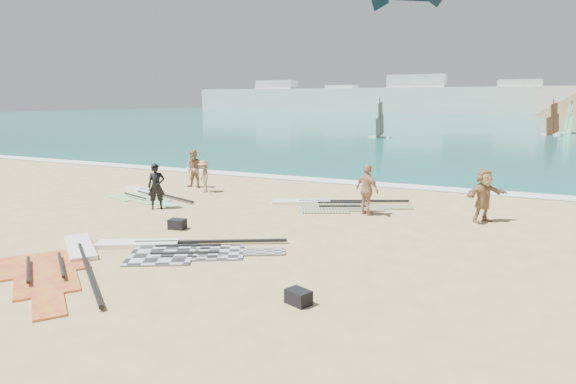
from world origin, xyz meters
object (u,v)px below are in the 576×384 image
at_px(person_wetsuit, 156,186).
at_px(beachgoer_right, 484,195).
at_px(rig_grey, 173,248).
at_px(gear_bag_far, 298,297).
at_px(beachgoer_back, 367,190).
at_px(beachgoer_left, 194,169).
at_px(rig_orange, 329,205).
at_px(beachgoer_mid, 204,176).
at_px(gear_bag_near, 177,224).
at_px(rig_green, 145,195).
at_px(rig_red, 64,262).

height_order(person_wetsuit, beachgoer_right, beachgoer_right).
xyz_separation_m(rig_grey, gear_bag_far, (4.73, -1.90, 0.11)).
xyz_separation_m(person_wetsuit, beachgoer_back, (7.76, 2.45, 0.05)).
bearing_deg(beachgoer_left, beachgoer_right, -10.65).
distance_m(rig_orange, beachgoer_mid, 6.35).
bearing_deg(gear_bag_near, beachgoer_back, 41.35).
distance_m(person_wetsuit, beachgoer_left, 4.70).
bearing_deg(gear_bag_far, rig_green, 144.35).
xyz_separation_m(gear_bag_near, beachgoer_right, (9.16, 5.26, 0.77)).
relative_size(rig_grey, gear_bag_near, 10.39).
distance_m(rig_orange, gear_bag_near, 6.43).
relative_size(rig_grey, rig_red, 1.11).
relative_size(rig_orange, beachgoer_right, 3.02).
height_order(rig_grey, beachgoer_right, beachgoer_right).
xyz_separation_m(rig_green, beachgoer_left, (0.86, 2.61, 0.88)).
bearing_deg(rig_orange, beachgoer_mid, 151.82).
distance_m(rig_grey, gear_bag_near, 2.31).
bearing_deg(rig_orange, gear_bag_near, -146.79).
distance_m(rig_grey, beachgoer_back, 7.60).
bearing_deg(gear_bag_far, rig_grey, 158.10).
relative_size(rig_green, beachgoer_left, 2.71).
xyz_separation_m(person_wetsuit, beachgoer_mid, (-0.33, 3.71, -0.15)).
distance_m(rig_green, beachgoer_right, 14.07).
bearing_deg(gear_bag_near, beachgoer_right, 29.90).
relative_size(person_wetsuit, beachgoer_mid, 1.20).
bearing_deg(rig_grey, beachgoer_right, 14.64).
relative_size(rig_grey, person_wetsuit, 3.07).
relative_size(person_wetsuit, beachgoer_back, 0.95).
distance_m(rig_green, rig_orange, 8.36).
bearing_deg(gear_bag_far, rig_orange, 105.87).
bearing_deg(beachgoer_right, rig_green, 137.97).
height_order(gear_bag_far, beachgoer_left, beachgoer_left).
bearing_deg(beachgoer_left, beachgoer_back, -17.37).
distance_m(rig_red, gear_bag_far, 6.57).
xyz_separation_m(rig_grey, rig_orange, (2.09, 7.36, 0.00)).
distance_m(beachgoer_mid, beachgoer_right, 12.07).
relative_size(beachgoer_left, beachgoer_back, 0.98).
bearing_deg(beachgoer_mid, beachgoer_back, 34.11).
relative_size(rig_orange, gear_bag_far, 11.04).
height_order(rig_orange, person_wetsuit, person_wetsuit).
bearing_deg(rig_red, person_wetsuit, 145.70).
bearing_deg(rig_orange, rig_red, -137.28).
bearing_deg(beachgoer_mid, person_wetsuit, -42.03).
bearing_deg(beachgoer_back, gear_bag_far, 127.06).
bearing_deg(rig_orange, rig_green, 165.27).
height_order(beachgoer_back, beachgoer_right, beachgoer_back).
xyz_separation_m(gear_bag_far, beachgoer_back, (-0.84, 8.37, 0.79)).
bearing_deg(rig_green, gear_bag_near, -20.31).
distance_m(rig_orange, rig_red, 10.31).
bearing_deg(rig_red, beachgoer_left, 145.31).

